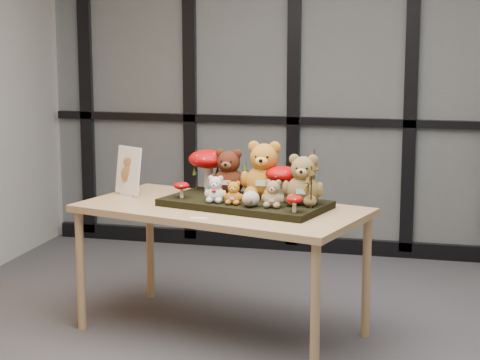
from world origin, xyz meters
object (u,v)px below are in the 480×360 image
(bear_beige_small, at_px, (273,192))
(bear_white_bow, at_px, (216,187))
(plush_cream_hedgehog, at_px, (251,198))
(display_table, at_px, (221,218))
(bear_small_yellow, at_px, (234,191))
(mushroom_back_right, at_px, (282,181))
(diorama_tray, at_px, (245,204))
(mushroom_front_left, at_px, (182,189))
(sign_holder, at_px, (128,173))
(mushroom_front_right, at_px, (294,203))
(bear_pooh_yellow, at_px, (264,167))
(bear_tan_back, at_px, (303,177))
(mushroom_back_left, at_px, (209,168))
(bear_brown_medium, at_px, (229,169))

(bear_beige_small, bearing_deg, bear_white_bow, -173.95)
(bear_beige_small, xyz_separation_m, plush_cream_hedgehog, (-0.12, -0.02, -0.04))
(plush_cream_hedgehog, bearing_deg, display_table, 161.09)
(bear_white_bow, xyz_separation_m, plush_cream_hedgehog, (0.22, -0.07, -0.04))
(bear_white_bow, bearing_deg, bear_beige_small, 6.05)
(bear_small_yellow, xyz_separation_m, mushroom_back_right, (0.24, 0.18, 0.04))
(diorama_tray, bearing_deg, mushroom_front_left, -160.48)
(sign_holder, bearing_deg, mushroom_front_right, 8.25)
(bear_pooh_yellow, bearing_deg, bear_tan_back, -12.50)
(bear_tan_back, distance_m, plush_cream_hedgehog, 0.32)
(bear_pooh_yellow, distance_m, bear_tan_back, 0.29)
(bear_beige_small, height_order, plush_cream_hedgehog, bear_beige_small)
(mushroom_back_left, bearing_deg, mushroom_front_left, -107.14)
(bear_pooh_yellow, xyz_separation_m, sign_holder, (-0.87, 0.06, -0.08))
(mushroom_back_right, bearing_deg, sign_holder, 173.05)
(diorama_tray, bearing_deg, bear_white_bow, -132.04)
(mushroom_back_right, bearing_deg, display_table, -167.31)
(bear_small_yellow, xyz_separation_m, sign_holder, (-0.74, 0.30, 0.03))
(mushroom_back_left, height_order, sign_holder, mushroom_back_left)
(display_table, distance_m, mushroom_front_right, 0.54)
(display_table, relative_size, bear_brown_medium, 5.97)
(mushroom_front_right, relative_size, sign_holder, 0.34)
(bear_tan_back, bearing_deg, bear_brown_medium, 174.23)
(diorama_tray, relative_size, bear_brown_medium, 3.13)
(diorama_tray, height_order, mushroom_front_left, mushroom_front_left)
(bear_small_yellow, bearing_deg, bear_beige_small, 9.00)
(bear_white_bow, bearing_deg, mushroom_back_right, 37.57)
(bear_beige_small, xyz_separation_m, mushroom_front_left, (-0.57, 0.12, -0.03))
(display_table, xyz_separation_m, bear_white_bow, (-0.01, -0.07, 0.19))
(bear_pooh_yellow, relative_size, mushroom_back_left, 1.33)
(bear_brown_medium, relative_size, mushroom_back_right, 1.37)
(bear_pooh_yellow, height_order, bear_beige_small, bear_pooh_yellow)
(bear_brown_medium, bearing_deg, bear_small_yellow, -54.74)
(display_table, height_order, mushroom_back_right, mushroom_back_right)
(mushroom_front_left, xyz_separation_m, mushroom_front_right, (0.71, -0.23, -0.00))
(display_table, distance_m, bear_white_bow, 0.20)
(bear_brown_medium, bearing_deg, sign_holder, -165.75)
(diorama_tray, distance_m, mushroom_front_right, 0.43)
(mushroom_back_left, relative_size, mushroom_back_right, 1.26)
(display_table, relative_size, mushroom_back_right, 8.17)
(diorama_tray, distance_m, bear_small_yellow, 0.16)
(display_table, relative_size, mushroom_back_left, 6.51)
(sign_holder, bearing_deg, display_table, 12.27)
(bear_small_yellow, relative_size, bear_white_bow, 0.87)
(bear_beige_small, distance_m, mushroom_front_left, 0.58)
(bear_white_bow, bearing_deg, mushroom_front_right, -3.22)
(sign_holder, bearing_deg, bear_small_yellow, 7.56)
(display_table, xyz_separation_m, mushroom_front_right, (0.47, -0.23, 0.16))
(bear_beige_small, relative_size, sign_holder, 0.57)
(display_table, height_order, plush_cream_hedgehog, plush_cream_hedgehog)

